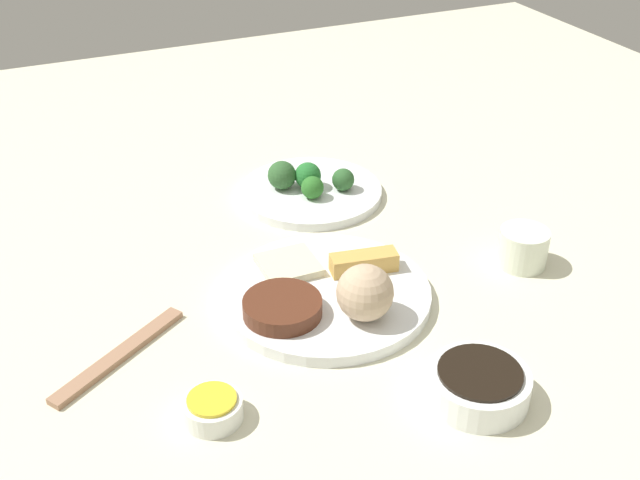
% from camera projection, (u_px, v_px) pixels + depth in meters
% --- Properties ---
extents(tabletop, '(2.20, 2.20, 0.02)m').
position_uv_depth(tabletop, '(325.00, 305.00, 1.04)').
color(tabletop, beige).
rests_on(tabletop, ground).
extents(main_plate, '(0.28, 0.28, 0.02)m').
position_uv_depth(main_plate, '(325.00, 296.00, 1.02)').
color(main_plate, white).
rests_on(main_plate, tabletop).
extents(rice_scoop, '(0.07, 0.07, 0.07)m').
position_uv_depth(rice_scoop, '(365.00, 293.00, 0.96)').
color(rice_scoop, tan).
rests_on(rice_scoop, main_plate).
extents(spring_roll, '(0.04, 0.09, 0.03)m').
position_uv_depth(spring_roll, '(364.00, 262.00, 1.05)').
color(spring_roll, gold).
rests_on(spring_roll, main_plate).
extents(crab_rangoon_wonton, '(0.08, 0.08, 0.01)m').
position_uv_depth(crab_rangoon_wonton, '(289.00, 265.00, 1.06)').
color(crab_rangoon_wonton, beige).
rests_on(crab_rangoon_wonton, main_plate).
extents(stir_fry_heap, '(0.10, 0.10, 0.02)m').
position_uv_depth(stir_fry_heap, '(282.00, 307.00, 0.97)').
color(stir_fry_heap, '#512818').
rests_on(stir_fry_heap, main_plate).
extents(broccoli_plate, '(0.23, 0.23, 0.01)m').
position_uv_depth(broccoli_plate, '(311.00, 192.00, 1.27)').
color(broccoli_plate, white).
rests_on(broccoli_plate, tabletop).
extents(broccoli_floret_0, '(0.04, 0.04, 0.04)m').
position_uv_depth(broccoli_floret_0, '(312.00, 188.00, 1.23)').
color(broccoli_floret_0, '#2B6C26').
rests_on(broccoli_floret_0, broccoli_plate).
extents(broccoli_floret_1, '(0.05, 0.05, 0.05)m').
position_uv_depth(broccoli_floret_1, '(282.00, 175.00, 1.25)').
color(broccoli_floret_1, '#2E5A2C').
rests_on(broccoli_floret_1, broccoli_plate).
extents(broccoli_floret_2, '(0.04, 0.04, 0.04)m').
position_uv_depth(broccoli_floret_2, '(308.00, 176.00, 1.26)').
color(broccoli_floret_2, '#246E2D').
rests_on(broccoli_floret_2, broccoli_plate).
extents(broccoli_floret_3, '(0.04, 0.04, 0.04)m').
position_uv_depth(broccoli_floret_3, '(343.00, 180.00, 1.25)').
color(broccoli_floret_3, '#2C5B2B').
rests_on(broccoli_floret_3, broccoli_plate).
extents(soy_sauce_bowl, '(0.11, 0.11, 0.04)m').
position_uv_depth(soy_sauce_bowl, '(478.00, 386.00, 0.86)').
color(soy_sauce_bowl, white).
rests_on(soy_sauce_bowl, tabletop).
extents(soy_sauce_bowl_liquid, '(0.09, 0.09, 0.00)m').
position_uv_depth(soy_sauce_bowl_liquid, '(480.00, 372.00, 0.85)').
color(soy_sauce_bowl_liquid, black).
rests_on(soy_sauce_bowl_liquid, soy_sauce_bowl).
extents(sauce_ramekin_hot_mustard, '(0.07, 0.07, 0.03)m').
position_uv_depth(sauce_ramekin_hot_mustard, '(213.00, 409.00, 0.84)').
color(sauce_ramekin_hot_mustard, white).
rests_on(sauce_ramekin_hot_mustard, tabletop).
extents(sauce_ramekin_hot_mustard_liquid, '(0.05, 0.05, 0.00)m').
position_uv_depth(sauce_ramekin_hot_mustard_liquid, '(212.00, 399.00, 0.83)').
color(sauce_ramekin_hot_mustard_liquid, gold).
rests_on(sauce_ramekin_hot_mustard_liquid, sauce_ramekin_hot_mustard).
extents(teacup, '(0.07, 0.07, 0.05)m').
position_uv_depth(teacup, '(523.00, 248.00, 1.09)').
color(teacup, silver).
rests_on(teacup, tabletop).
extents(chopsticks_pair, '(0.13, 0.18, 0.01)m').
position_uv_depth(chopsticks_pair, '(119.00, 355.00, 0.93)').
color(chopsticks_pair, '#9D7255').
rests_on(chopsticks_pair, tabletop).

